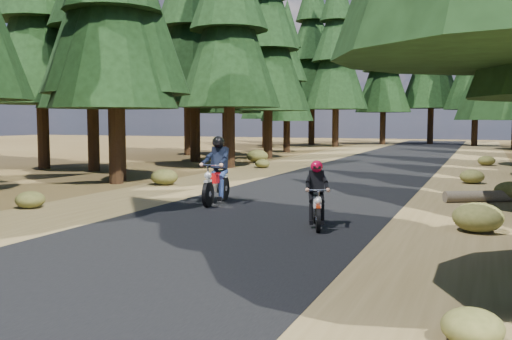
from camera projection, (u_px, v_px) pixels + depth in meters
The scene contains 8 objects.
ground at pixel (229, 228), 11.92m from camera, with size 120.00×120.00×0.00m, color #4B381B.
road at pixel (301, 198), 16.54m from camera, with size 6.00×100.00×0.01m, color black.
shoulder_l at pixel (164, 191), 18.25m from camera, with size 3.20×100.00×0.01m, color brown.
shoulder_r at pixel (470, 207), 14.83m from camera, with size 3.20×100.00×0.01m, color brown.
pine_forest at pixel (391, 15), 30.69m from camera, with size 34.59×55.08×16.32m.
understory_shrubs at pixel (363, 174), 20.82m from camera, with size 14.96×25.31×0.70m.
rider_lead at pixel (317, 206), 11.89m from camera, with size 0.96×1.64×1.40m.
rider_follow at pixel (216, 182), 15.30m from camera, with size 0.84×2.09×1.81m.
Camera 1 is at (4.92, -10.71, 2.25)m, focal length 40.00 mm.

